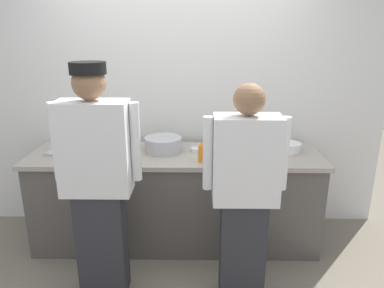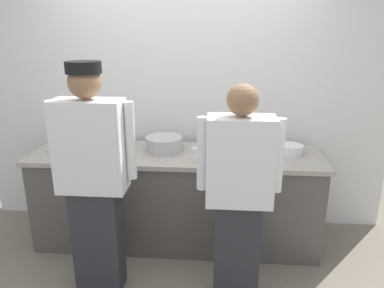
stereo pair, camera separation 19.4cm
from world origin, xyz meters
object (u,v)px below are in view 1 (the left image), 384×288
squeeze_bottle_primary (202,152)px  deli_cup (124,145)px  plate_stack_front (289,147)px  mixing_bowl_steel (163,144)px  sheet_tray (78,152)px  squeeze_bottle_secondary (254,142)px  ramekin_green_sauce (107,157)px  chef_center (245,191)px  ramekin_red_sauce (197,150)px  ramekin_yellow_sauce (263,155)px  squeeze_bottle_spare (126,147)px  chef_near_left (97,179)px

squeeze_bottle_primary → deli_cup: squeeze_bottle_primary is taller
plate_stack_front → mixing_bowl_steel: mixing_bowl_steel is taller
sheet_tray → deli_cup: (0.39, 0.12, 0.03)m
squeeze_bottle_secondary → squeeze_bottle_primary: bearing=-147.5°
plate_stack_front → ramekin_green_sauce: plate_stack_front is taller
sheet_tray → chef_center: bearing=-27.1°
ramekin_red_sauce → ramekin_yellow_sauce: ramekin_yellow_sauce is taller
squeeze_bottle_spare → squeeze_bottle_secondary: bearing=9.8°
chef_center → plate_stack_front: (0.49, 0.78, 0.07)m
sheet_tray → squeeze_bottle_spare: squeeze_bottle_spare is taller
ramekin_green_sauce → deli_cup: 0.31m
chef_center → ramekin_red_sauce: chef_center is taller
chef_center → squeeze_bottle_secondary: 0.84m
squeeze_bottle_secondary → ramekin_green_sauce: size_ratio=1.79×
mixing_bowl_steel → ramekin_yellow_sauce: 0.89m
squeeze_bottle_secondary → deli_cup: size_ratio=1.96×
mixing_bowl_steel → chef_center: bearing=-50.6°
ramekin_yellow_sauce → chef_center: bearing=-110.5°
mixing_bowl_steel → ramekin_red_sauce: (0.30, -0.01, -0.04)m
mixing_bowl_steel → deli_cup: bearing=171.7°
squeeze_bottle_spare → ramekin_green_sauce: bearing=-154.8°
chef_center → squeeze_bottle_primary: chef_center is taller
squeeze_bottle_spare → ramekin_green_sauce: squeeze_bottle_spare is taller
ramekin_yellow_sauce → mixing_bowl_steel: bearing=168.4°
squeeze_bottle_spare → ramekin_green_sauce: (-0.16, -0.07, -0.07)m
squeeze_bottle_primary → ramekin_yellow_sauce: bearing=10.3°
sheet_tray → ramekin_red_sauce: size_ratio=5.13×
ramekin_red_sauce → ramekin_green_sauce: size_ratio=1.03×
plate_stack_front → mixing_bowl_steel: (-1.13, -0.00, 0.02)m
plate_stack_front → squeeze_bottle_secondary: (-0.31, 0.03, 0.04)m
chef_center → ramekin_red_sauce: bearing=113.9°
chef_center → ramekin_yellow_sauce: (0.23, 0.60, 0.06)m
ramekin_red_sauce → ramekin_green_sauce: ramekin_green_sauce is taller
mixing_bowl_steel → deli_cup: size_ratio=3.73×
plate_stack_front → mixing_bowl_steel: size_ratio=0.66×
chef_near_left → sheet_tray: size_ratio=3.34×
mixing_bowl_steel → ramekin_yellow_sauce: mixing_bowl_steel is taller
squeeze_bottle_secondary → ramekin_red_sauce: bearing=-175.1°
chef_center → ramekin_yellow_sauce: 0.65m
plate_stack_front → squeeze_bottle_spare: (-1.44, -0.16, 0.05)m
plate_stack_front → ramekin_yellow_sauce: (-0.26, -0.18, -0.02)m
mixing_bowl_steel → squeeze_bottle_primary: 0.44m
chef_near_left → plate_stack_front: (1.53, 0.76, -0.01)m
ramekin_yellow_sauce → plate_stack_front: bearing=34.2°
sheet_tray → ramekin_green_sauce: ramekin_green_sauce is taller
squeeze_bottle_primary → squeeze_bottle_spare: squeeze_bottle_spare is taller
chef_center → ramekin_green_sauce: bearing=153.7°
chef_center → sheet_tray: bearing=152.9°
chef_near_left → squeeze_bottle_secondary: bearing=33.0°
sheet_tray → squeeze_bottle_spare: 0.47m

